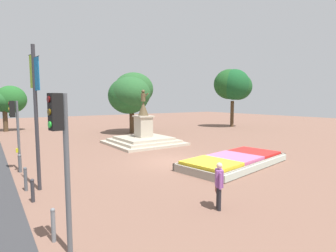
{
  "coord_description": "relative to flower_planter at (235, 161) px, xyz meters",
  "views": [
    {
      "loc": [
        -8.65,
        -11.95,
        3.52
      ],
      "look_at": [
        1.16,
        2.18,
        1.83
      ],
      "focal_mm": 28.0,
      "sensor_mm": 36.0,
      "label": 1
    }
  ],
  "objects": [
    {
      "name": "pedestrian_with_handbag",
      "position": [
        -4.93,
        -3.61,
        0.62
      ],
      "size": [
        0.52,
        0.62,
        1.55
      ],
      "color": "black",
      "rests_on": "ground_plane"
    },
    {
      "name": "park_tree_behind_statue",
      "position": [
        15.72,
        14.02,
        5.26
      ],
      "size": [
        5.05,
        4.36,
        7.56
      ],
      "color": "#4C3823",
      "rests_on": "ground_plane"
    },
    {
      "name": "ground_plane",
      "position": [
        -2.3,
        2.54,
        -0.24
      ],
      "size": [
        95.9,
        95.9,
        0.0
      ],
      "primitive_type": "plane",
      "color": "brown"
    },
    {
      "name": "kerb_bollard_north",
      "position": [
        -9.75,
        5.05,
        0.24
      ],
      "size": [
        0.17,
        0.17,
        0.91
      ],
      "color": "#4C5156",
      "rests_on": "ground_plane"
    },
    {
      "name": "kerb_bollard_mid_a",
      "position": [
        -9.79,
        0.49,
        0.2
      ],
      "size": [
        0.13,
        0.13,
        0.83
      ],
      "color": "#2D2D33",
      "rests_on": "ground_plane"
    },
    {
      "name": "banner_pole",
      "position": [
        -9.39,
        1.73,
        2.87
      ],
      "size": [
        0.23,
        1.12,
        5.61
      ],
      "color": "#2D2D33",
      "rests_on": "ground_plane"
    },
    {
      "name": "park_tree_far_left",
      "position": [
        1.72,
        15.76,
        4.07
      ],
      "size": [
        5.47,
        5.31,
        6.56
      ],
      "color": "#4C3823",
      "rests_on": "ground_plane"
    },
    {
      "name": "flower_planter",
      "position": [
        0.0,
        0.0,
        0.0
      ],
      "size": [
        7.01,
        3.95,
        0.52
      ],
      "color": "#38281C",
      "rests_on": "ground_plane"
    },
    {
      "name": "kerb_bollard_south",
      "position": [
        -9.74,
        -2.66,
        0.22
      ],
      "size": [
        0.11,
        0.11,
        0.87
      ],
      "color": "slate",
      "rests_on": "ground_plane"
    },
    {
      "name": "kerb_bollard_mid_b",
      "position": [
        -9.85,
        1.91,
        0.26
      ],
      "size": [
        0.13,
        0.13,
        0.95
      ],
      "color": "#4C5156",
      "rests_on": "ground_plane"
    },
    {
      "name": "traffic_light_mid_block",
      "position": [
        -9.83,
        5.34,
        2.18
      ],
      "size": [
        0.41,
        0.29,
        3.5
      ],
      "color": "#4C5156",
      "rests_on": "ground_plane"
    },
    {
      "name": "park_tree_far_right",
      "position": [
        -8.91,
        25.58,
        3.28
      ],
      "size": [
        3.94,
        3.28,
        5.19
      ],
      "color": "#4C3823",
      "rests_on": "ground_plane"
    },
    {
      "name": "traffic_light_near_crossing",
      "position": [
        -9.64,
        -3.41,
        2.33
      ],
      "size": [
        0.42,
        0.31,
        3.67
      ],
      "color": "#4C5156",
      "rests_on": "ground_plane"
    },
    {
      "name": "statue_monument",
      "position": [
        -0.62,
        8.94,
        0.34
      ],
      "size": [
        5.37,
        5.37,
        4.37
      ],
      "color": "#B4AA95",
      "rests_on": "ground_plane"
    }
  ]
}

